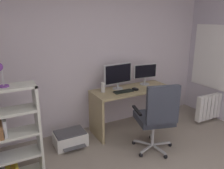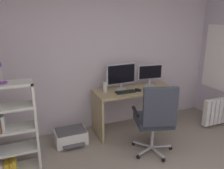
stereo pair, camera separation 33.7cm
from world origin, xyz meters
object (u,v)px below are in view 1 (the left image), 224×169
object	(u,v)px
monitor_main	(118,75)
office_chair	(157,115)
desk	(132,100)
bookshelf	(2,138)
desktop_speaker	(103,87)
keyboard	(124,91)
computer_mouse	(135,89)
radiator	(216,105)
monitor_secondary	(145,72)
printer	(70,138)

from	to	relation	value
monitor_main	office_chair	bearing A→B (deg)	-83.57
desk	bookshelf	size ratio (longest dim) A/B	1.18
monitor_main	desktop_speaker	xyz separation A→B (m)	(-0.31, -0.05, -0.17)
desktop_speaker	desk	bearing A→B (deg)	-6.83
keyboard	bookshelf	size ratio (longest dim) A/B	0.28
computer_mouse	radiator	xyz separation A→B (m)	(1.66, -0.38, -0.48)
monitor_secondary	computer_mouse	xyz separation A→B (m)	(-0.35, -0.21, -0.22)
office_chair	bookshelf	size ratio (longest dim) A/B	0.91
office_chair	monitor_secondary	bearing A→B (deg)	63.64
bookshelf	printer	bearing A→B (deg)	23.40
office_chair	bookshelf	world-z (taller)	bookshelf
computer_mouse	office_chair	size ratio (longest dim) A/B	0.09
computer_mouse	bookshelf	bearing A→B (deg)	-179.07
monitor_main	desktop_speaker	distance (m)	0.36
office_chair	radiator	distance (m)	1.84
keyboard	desktop_speaker	size ratio (longest dim) A/B	2.00
desk	radiator	distance (m)	1.75
printer	radiator	xyz separation A→B (m)	(2.82, -0.44, 0.19)
desk	office_chair	world-z (taller)	office_chair
bookshelf	computer_mouse	bearing A→B (deg)	9.20
keyboard	printer	bearing A→B (deg)	176.38
desktop_speaker	printer	world-z (taller)	desktop_speaker
desktop_speaker	computer_mouse	bearing A→B (deg)	-16.72
monitor_main	bookshelf	bearing A→B (deg)	-163.74
keyboard	computer_mouse	xyz separation A→B (m)	(0.23, -0.00, 0.01)
monitor_secondary	keyboard	xyz separation A→B (m)	(-0.58, -0.20, -0.22)
keyboard	printer	distance (m)	1.15
desk	monitor_secondary	bearing A→B (deg)	17.37
desk	keyboard	bearing A→B (deg)	-157.59
desktop_speaker	bookshelf	xyz separation A→B (m)	(-1.58, -0.50, -0.27)
desktop_speaker	office_chair	size ratio (longest dim) A/B	0.16
computer_mouse	monitor_secondary	bearing A→B (deg)	22.53
monitor_secondary	bookshelf	bearing A→B (deg)	-167.39
monitor_secondary	printer	world-z (taller)	monitor_secondary
desktop_speaker	bookshelf	bearing A→B (deg)	-162.31
office_chair	desk	bearing A→B (deg)	82.29
keyboard	office_chair	world-z (taller)	office_chair
desktop_speaker	radiator	bearing A→B (deg)	-13.84
monitor_secondary	computer_mouse	distance (m)	0.46
computer_mouse	desktop_speaker	bearing A→B (deg)	155.00
desktop_speaker	office_chair	xyz separation A→B (m)	(0.42, -0.90, -0.24)
radiator	printer	bearing A→B (deg)	171.05
monitor_main	monitor_secondary	distance (m)	0.57
monitor_secondary	desktop_speaker	size ratio (longest dim) A/B	2.73
monitor_main	office_chair	distance (m)	1.03
monitor_main	bookshelf	xyz separation A→B (m)	(-1.89, -0.55, -0.44)
monitor_secondary	computer_mouse	size ratio (longest dim) A/B	4.64
desk	office_chair	size ratio (longest dim) A/B	1.29
printer	radiator	distance (m)	2.87
desk	radiator	world-z (taller)	desk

